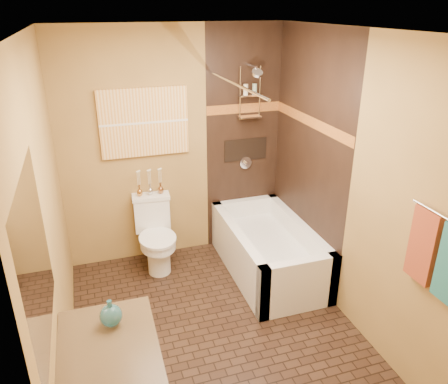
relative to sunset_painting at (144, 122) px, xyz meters
name	(u,v)px	position (x,y,z in m)	size (l,w,h in m)	color
floor	(217,332)	(0.31, -1.48, -1.55)	(3.00, 3.00, 0.00)	black
wall_left	(50,226)	(-0.89, -1.48, -0.30)	(0.02, 3.00, 2.50)	#AB8442
wall_right	(352,185)	(1.51, -1.48, -0.30)	(0.02, 3.00, 2.50)	#AB8442
wall_back	(175,147)	(0.31, 0.02, -0.30)	(2.40, 0.02, 2.50)	#AB8442
wall_front	(310,332)	(0.31, -2.98, -0.30)	(2.40, 0.02, 2.50)	#AB8442
ceiling	(215,30)	(0.31, -1.48, 0.95)	(3.00, 3.00, 0.00)	silver
alcove_tile_back	(243,141)	(1.08, 0.01, -0.30)	(0.85, 0.01, 2.50)	black
alcove_tile_right	(308,158)	(1.50, -0.73, -0.30)	(0.01, 1.50, 2.50)	black
mosaic_band_back	(244,108)	(1.08, 0.00, 0.07)	(0.85, 0.01, 0.10)	brown
mosaic_band_right	(310,121)	(1.49, -0.73, 0.07)	(0.01, 1.50, 0.10)	brown
alcove_niche	(245,150)	(1.11, 0.01, -0.40)	(0.50, 0.01, 0.25)	black
shower_fixtures	(250,106)	(1.11, -0.10, 0.12)	(0.24, 0.33, 1.16)	silver
curtain_rod	(234,83)	(0.71, -0.73, 0.47)	(0.03, 0.03, 1.55)	silver
towel_bar	(445,218)	(1.46, -2.53, -0.10)	(0.02, 0.02, 0.55)	silver
towel_rust	(423,246)	(1.47, -2.40, -0.37)	(0.05, 0.22, 0.52)	maroon
sunset_painting	(144,122)	(0.00, 0.00, 0.00)	(0.90, 0.04, 0.70)	orange
vanity_mirror	(37,262)	(-0.88, -2.37, -0.05)	(0.01, 1.00, 0.90)	white
bathtub	(268,253)	(1.11, -0.73, -1.33)	(0.80, 1.50, 0.55)	white
toilet	(156,234)	(0.00, -0.26, -1.15)	(0.41, 0.60, 0.78)	white
teal_bottle	(111,313)	(-0.57, -2.12, -0.63)	(0.14, 0.14, 0.22)	#225E66
bud_vases	(150,182)	(0.00, -0.09, -0.62)	(0.28, 0.06, 0.28)	#BC813A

